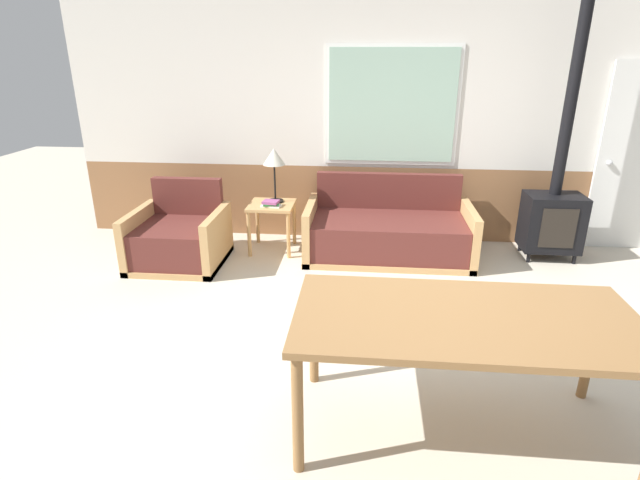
{
  "coord_description": "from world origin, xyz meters",
  "views": [
    {
      "loc": [
        -0.24,
        -3.02,
        2.08
      ],
      "look_at": [
        -0.63,
        1.01,
        0.55
      ],
      "focal_mm": 28.0,
      "sensor_mm": 36.0,
      "label": 1
    }
  ],
  "objects_px": {
    "table_lamp": "(274,160)",
    "wood_stove": "(554,205)",
    "armchair": "(179,240)",
    "side_table": "(272,213)",
    "dining_table": "(465,327)",
    "couch": "(388,234)"
  },
  "relations": [
    {
      "from": "armchair",
      "to": "dining_table",
      "type": "bearing_deg",
      "value": -46.28
    },
    {
      "from": "dining_table",
      "to": "armchair",
      "type": "bearing_deg",
      "value": 137.62
    },
    {
      "from": "side_table",
      "to": "wood_stove",
      "type": "height_order",
      "value": "wood_stove"
    },
    {
      "from": "couch",
      "to": "armchair",
      "type": "relative_size",
      "value": 1.92
    },
    {
      "from": "couch",
      "to": "wood_stove",
      "type": "bearing_deg",
      "value": 4.4
    },
    {
      "from": "side_table",
      "to": "wood_stove",
      "type": "xyz_separation_m",
      "value": [
        2.98,
        0.08,
        0.15
      ]
    },
    {
      "from": "side_table",
      "to": "table_lamp",
      "type": "xyz_separation_m",
      "value": [
        0.03,
        0.08,
        0.57
      ]
    },
    {
      "from": "side_table",
      "to": "wood_stove",
      "type": "distance_m",
      "value": 2.98
    },
    {
      "from": "side_table",
      "to": "dining_table",
      "type": "relative_size",
      "value": 0.29
    },
    {
      "from": "wood_stove",
      "to": "dining_table",
      "type": "bearing_deg",
      "value": -116.68
    },
    {
      "from": "dining_table",
      "to": "wood_stove",
      "type": "xyz_separation_m",
      "value": [
        1.4,
        2.79,
        -0.1
      ]
    },
    {
      "from": "armchair",
      "to": "side_table",
      "type": "bearing_deg",
      "value": 22.26
    },
    {
      "from": "armchair",
      "to": "table_lamp",
      "type": "bearing_deg",
      "value": 25.67
    },
    {
      "from": "armchair",
      "to": "wood_stove",
      "type": "xyz_separation_m",
      "value": [
        3.88,
        0.52,
        0.33
      ]
    },
    {
      "from": "side_table",
      "to": "armchair",
      "type": "bearing_deg",
      "value": -153.84
    },
    {
      "from": "side_table",
      "to": "dining_table",
      "type": "bearing_deg",
      "value": -59.68
    },
    {
      "from": "wood_stove",
      "to": "side_table",
      "type": "bearing_deg",
      "value": -178.41
    },
    {
      "from": "couch",
      "to": "dining_table",
      "type": "bearing_deg",
      "value": -83.31
    },
    {
      "from": "armchair",
      "to": "dining_table",
      "type": "xyz_separation_m",
      "value": [
        2.48,
        -2.26,
        0.43
      ]
    },
    {
      "from": "table_lamp",
      "to": "wood_stove",
      "type": "height_order",
      "value": "wood_stove"
    },
    {
      "from": "side_table",
      "to": "table_lamp",
      "type": "height_order",
      "value": "table_lamp"
    },
    {
      "from": "dining_table",
      "to": "couch",
      "type": "bearing_deg",
      "value": 96.69
    }
  ]
}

